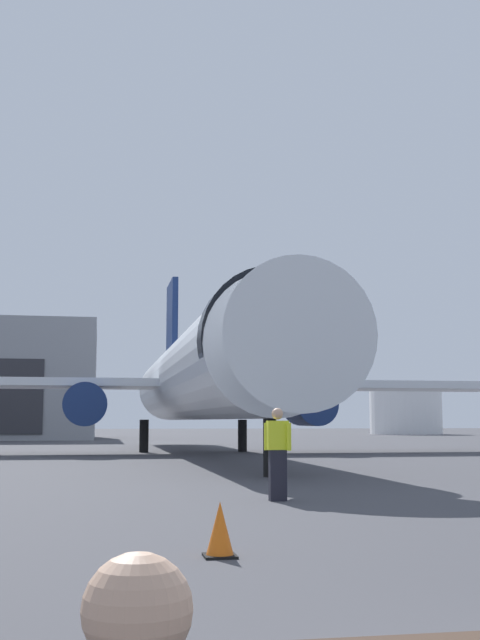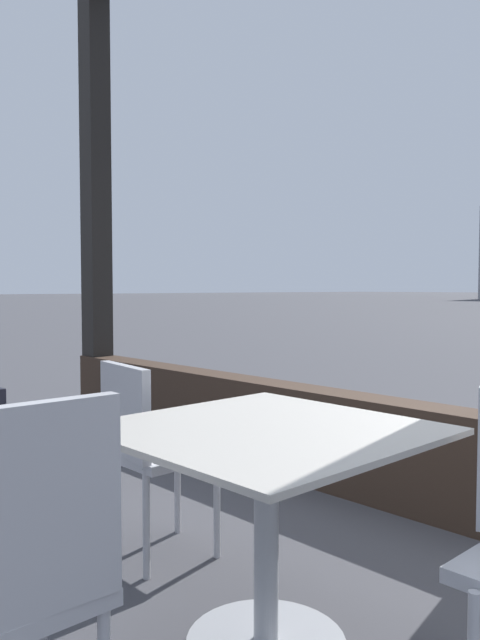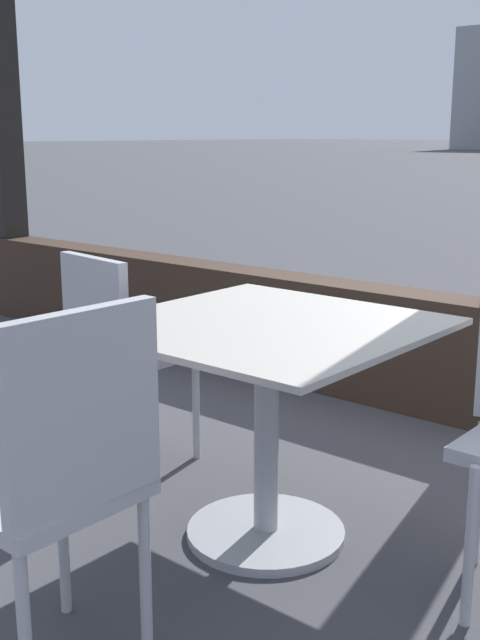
{
  "view_description": "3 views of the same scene",
  "coord_description": "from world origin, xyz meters",
  "px_view_note": "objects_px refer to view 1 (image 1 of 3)",
  "views": [
    {
      "loc": [
        -2.66,
        -3.32,
        1.5
      ],
      "look_at": [
        1.06,
        17.55,
        4.2
      ],
      "focal_mm": 44.45,
      "sensor_mm": 36.0,
      "label": 1
    },
    {
      "loc": [
        1.16,
        -2.85,
        1.17
      ],
      "look_at": [
        -0.26,
        -1.52,
        1.07
      ],
      "focal_mm": 34.87,
      "sensor_mm": 36.0,
      "label": 2
    },
    {
      "loc": [
        1.28,
        -3.34,
        1.3
      ],
      "look_at": [
        -0.77,
        -0.92,
        0.55
      ],
      "focal_mm": 44.83,
      "sensor_mm": 36.0,
      "label": 3
    }
  ],
  "objects_px": {
    "ground_crew_worker": "(278,452)",
    "fuel_storage_tank": "(406,412)",
    "traffic_cone": "(220,531)",
    "airplane": "(203,376)"
  },
  "relations": [
    {
      "from": "ground_crew_worker",
      "to": "fuel_storage_tank",
      "type": "height_order",
      "value": "fuel_storage_tank"
    },
    {
      "from": "ground_crew_worker",
      "to": "fuel_storage_tank",
      "type": "xyz_separation_m",
      "value": [
        30.93,
        70.66,
        1.65
      ]
    },
    {
      "from": "ground_crew_worker",
      "to": "traffic_cone",
      "type": "distance_m",
      "value": 6.3
    },
    {
      "from": "traffic_cone",
      "to": "ground_crew_worker",
      "type": "bearing_deg",
      "value": 71.31
    },
    {
      "from": "ground_crew_worker",
      "to": "traffic_cone",
      "type": "xyz_separation_m",
      "value": [
        -2.01,
        -5.94,
        -0.62
      ]
    },
    {
      "from": "airplane",
      "to": "fuel_storage_tank",
      "type": "height_order",
      "value": "airplane"
    },
    {
      "from": "traffic_cone",
      "to": "fuel_storage_tank",
      "type": "bearing_deg",
      "value": 66.73
    },
    {
      "from": "airplane",
      "to": "traffic_cone",
      "type": "distance_m",
      "value": 26.73
    },
    {
      "from": "ground_crew_worker",
      "to": "airplane",
      "type": "bearing_deg",
      "value": 86.59
    },
    {
      "from": "traffic_cone",
      "to": "fuel_storage_tank",
      "type": "xyz_separation_m",
      "value": [
        32.94,
        76.6,
        2.26
      ]
    }
  ]
}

